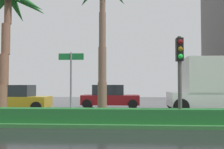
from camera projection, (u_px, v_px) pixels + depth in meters
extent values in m
cube|color=black|center=(115.00, 119.00, 12.66)|extent=(90.00, 42.00, 0.10)
cube|color=#2D6B33|center=(114.00, 120.00, 11.67)|extent=(85.50, 4.00, 0.15)
cube|color=#1E6028|center=(112.00, 116.00, 10.29)|extent=(76.50, 0.70, 0.60)
cylinder|color=brown|center=(1.00, 101.00, 12.23)|extent=(0.56, 0.56, 1.57)
cylinder|color=brown|center=(4.00, 70.00, 12.34)|extent=(0.49, 0.49, 1.57)
cylinder|color=brown|center=(6.00, 39.00, 12.45)|extent=(0.42, 0.42, 1.57)
cylinder|color=brown|center=(8.00, 9.00, 12.56)|extent=(0.36, 0.36, 1.57)
cone|color=#26672D|center=(25.00, 1.00, 12.44)|extent=(2.18, 0.73, 1.51)
cone|color=#26672D|center=(27.00, 3.00, 13.19)|extent=(2.00, 1.87, 1.32)
cone|color=#26672D|center=(16.00, 8.00, 13.49)|extent=(0.57, 2.13, 1.55)
cone|color=#26672D|center=(1.00, 5.00, 13.25)|extent=(2.01, 1.85, 1.40)
cylinder|color=brown|center=(102.00, 100.00, 11.91)|extent=(0.45, 0.45, 1.72)
cylinder|color=brown|center=(102.00, 65.00, 12.03)|extent=(0.40, 0.40, 1.72)
cylinder|color=brown|center=(102.00, 30.00, 12.14)|extent=(0.34, 0.34, 1.72)
cylinder|color=#4C4C47|center=(180.00, 80.00, 10.13)|extent=(0.16, 0.16, 3.61)
cube|color=black|center=(179.00, 50.00, 10.18)|extent=(0.28, 0.32, 0.96)
sphere|color=maroon|center=(180.00, 42.00, 10.02)|extent=(0.20, 0.20, 0.20)
sphere|color=#7F600F|center=(180.00, 49.00, 10.01)|extent=(0.20, 0.20, 0.20)
sphere|color=#1EEA3F|center=(180.00, 56.00, 10.00)|extent=(0.20, 0.20, 0.20)
cylinder|color=slate|center=(71.00, 87.00, 10.60)|extent=(0.08, 0.08, 3.00)
cube|color=#146B2D|center=(71.00, 57.00, 10.65)|extent=(1.10, 0.03, 0.28)
cube|color=#B28C1E|center=(17.00, 102.00, 16.33)|extent=(4.30, 1.76, 0.72)
cube|color=#1E2328|center=(15.00, 91.00, 16.37)|extent=(2.30, 1.58, 0.76)
cylinder|color=black|center=(46.00, 105.00, 17.12)|extent=(0.68, 0.22, 0.68)
cylinder|color=black|center=(36.00, 107.00, 15.33)|extent=(0.68, 0.22, 0.68)
cylinder|color=black|center=(0.00, 104.00, 17.32)|extent=(0.68, 0.22, 0.68)
cube|color=maroon|center=(110.00, 100.00, 18.51)|extent=(4.30, 1.76, 0.72)
cube|color=#1E2328|center=(109.00, 90.00, 18.55)|extent=(2.30, 1.58, 0.76)
cylinder|color=black|center=(132.00, 102.00, 19.30)|extent=(0.68, 0.22, 0.68)
cylinder|color=black|center=(133.00, 104.00, 17.50)|extent=(0.68, 0.22, 0.68)
cylinder|color=black|center=(91.00, 102.00, 19.50)|extent=(0.68, 0.22, 0.68)
cylinder|color=black|center=(87.00, 104.00, 17.70)|extent=(0.68, 0.22, 0.68)
cube|color=white|center=(220.00, 99.00, 15.51)|extent=(6.40, 2.30, 0.90)
cube|color=silver|center=(203.00, 75.00, 15.63)|extent=(2.30, 2.35, 2.20)
cylinder|color=black|center=(174.00, 103.00, 16.83)|extent=(0.92, 0.30, 0.92)
cylinder|color=black|center=(181.00, 106.00, 14.49)|extent=(0.92, 0.30, 0.92)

